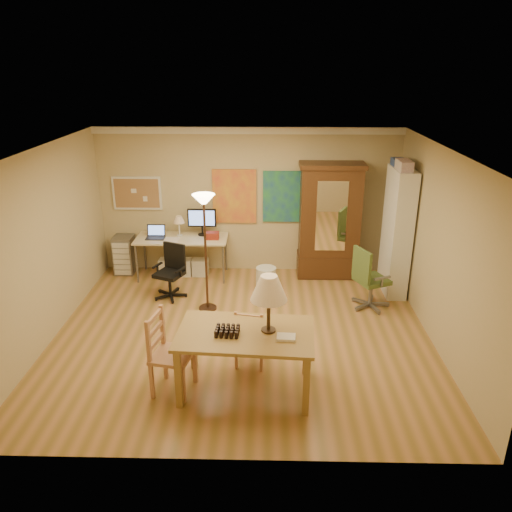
{
  "coord_description": "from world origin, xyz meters",
  "views": [
    {
      "loc": [
        0.36,
        -6.45,
        3.77
      ],
      "look_at": [
        0.2,
        0.3,
        1.13
      ],
      "focal_mm": 35.0,
      "sensor_mm": 36.0,
      "label": 1
    }
  ],
  "objects_px": {
    "office_chair_green": "(369,292)",
    "office_chair_black": "(171,283)",
    "dining_table": "(254,320)",
    "computer_desk": "(184,252)",
    "bookshelf": "(397,232)",
    "armoire": "(329,228)"
  },
  "relations": [
    {
      "from": "dining_table",
      "to": "computer_desk",
      "type": "relative_size",
      "value": 1.0
    },
    {
      "from": "computer_desk",
      "to": "office_chair_black",
      "type": "bearing_deg",
      "value": -96.1
    },
    {
      "from": "armoire",
      "to": "bookshelf",
      "type": "distance_m",
      "value": 1.26
    },
    {
      "from": "office_chair_black",
      "to": "bookshelf",
      "type": "height_order",
      "value": "bookshelf"
    },
    {
      "from": "armoire",
      "to": "bookshelf",
      "type": "relative_size",
      "value": 0.98
    },
    {
      "from": "armoire",
      "to": "dining_table",
      "type": "bearing_deg",
      "value": -109.75
    },
    {
      "from": "computer_desk",
      "to": "bookshelf",
      "type": "distance_m",
      "value": 3.82
    },
    {
      "from": "dining_table",
      "to": "armoire",
      "type": "xyz_separation_m",
      "value": [
        1.27,
        3.55,
        -0.03
      ]
    },
    {
      "from": "office_chair_black",
      "to": "armoire",
      "type": "height_order",
      "value": "armoire"
    },
    {
      "from": "office_chair_black",
      "to": "bookshelf",
      "type": "bearing_deg",
      "value": 5.07
    },
    {
      "from": "computer_desk",
      "to": "bookshelf",
      "type": "height_order",
      "value": "bookshelf"
    },
    {
      "from": "office_chair_green",
      "to": "office_chair_black",
      "type": "bearing_deg",
      "value": 174.48
    },
    {
      "from": "office_chair_black",
      "to": "armoire",
      "type": "xyz_separation_m",
      "value": [
        2.76,
        1.0,
        0.68
      ]
    },
    {
      "from": "bookshelf",
      "to": "office_chair_black",
      "type": "bearing_deg",
      "value": -174.93
    },
    {
      "from": "dining_table",
      "to": "computer_desk",
      "type": "distance_m",
      "value": 3.77
    },
    {
      "from": "office_chair_green",
      "to": "bookshelf",
      "type": "xyz_separation_m",
      "value": [
        0.53,
        0.66,
        0.8
      ]
    },
    {
      "from": "dining_table",
      "to": "bookshelf",
      "type": "distance_m",
      "value": 3.72
    },
    {
      "from": "computer_desk",
      "to": "office_chair_green",
      "type": "xyz_separation_m",
      "value": [
        3.2,
        -1.23,
        -0.19
      ]
    },
    {
      "from": "armoire",
      "to": "bookshelf",
      "type": "bearing_deg",
      "value": -31.82
    },
    {
      "from": "dining_table",
      "to": "office_chair_black",
      "type": "xyz_separation_m",
      "value": [
        -1.49,
        2.56,
        -0.71
      ]
    },
    {
      "from": "computer_desk",
      "to": "dining_table",
      "type": "bearing_deg",
      "value": -68.19
    },
    {
      "from": "office_chair_black",
      "to": "office_chair_green",
      "type": "relative_size",
      "value": 0.89
    }
  ]
}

